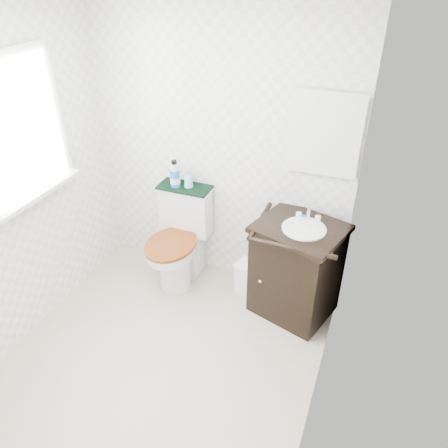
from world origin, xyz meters
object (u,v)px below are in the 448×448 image
Objects in this scene: toilet at (181,243)px; trash_bin at (249,279)px; mouthwash_bottle at (175,175)px; vanity at (296,268)px; cup at (189,181)px.

trash_bin is at bearing -1.71° from toilet.
toilet is 3.61× the size of mouthwash_bottle.
vanity is at bearing -5.98° from trash_bin.
cup is at bearing 168.88° from vanity.
vanity is (1.04, -0.06, 0.06)m from toilet.
vanity is 1.25m from mouthwash_bottle.
mouthwash_bottle reaches higher than trash_bin.
trash_bin is 1.35× the size of mouthwash_bottle.
mouthwash_bottle is (-0.07, 0.10, 0.60)m from toilet.
toilet is 8.84× the size of cup.
trash_bin is 3.30× the size of cup.
trash_bin is at bearing 174.02° from vanity.
vanity is at bearing -8.31° from mouthwash_bottle.
mouthwash_bottle is 2.44× the size of cup.
trash_bin is 1.09m from mouthwash_bottle.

